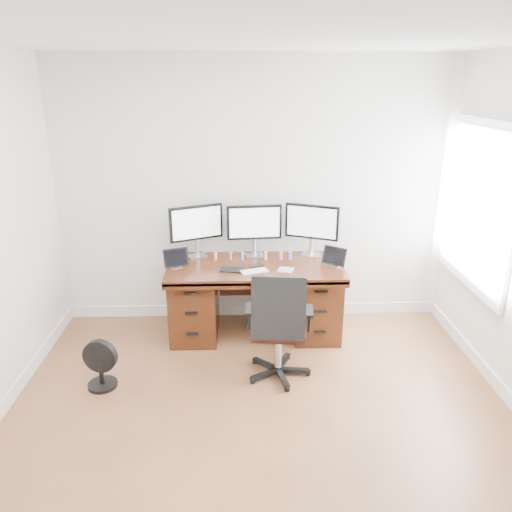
{
  "coord_description": "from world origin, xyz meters",
  "views": [
    {
      "loc": [
        -0.13,
        -2.74,
        2.47
      ],
      "look_at": [
        0.0,
        1.5,
        0.95
      ],
      "focal_mm": 35.0,
      "sensor_mm": 36.0,
      "label": 1
    }
  ],
  "objects_px": {
    "monitor_center": "(254,224)",
    "office_chair": "(278,344)",
    "floor_fan": "(100,365)",
    "keyboard": "(254,271)",
    "desk": "(255,296)"
  },
  "relations": [
    {
      "from": "monitor_center",
      "to": "office_chair",
      "type": "bearing_deg",
      "value": -85.62
    },
    {
      "from": "floor_fan",
      "to": "keyboard",
      "type": "height_order",
      "value": "keyboard"
    },
    {
      "from": "floor_fan",
      "to": "keyboard",
      "type": "distance_m",
      "value": 1.58
    },
    {
      "from": "floor_fan",
      "to": "desk",
      "type": "bearing_deg",
      "value": 45.26
    },
    {
      "from": "office_chair",
      "to": "desk",
      "type": "bearing_deg",
      "value": 107.63
    },
    {
      "from": "monitor_center",
      "to": "keyboard",
      "type": "relative_size",
      "value": 2.19
    },
    {
      "from": "desk",
      "to": "floor_fan",
      "type": "distance_m",
      "value": 1.62
    },
    {
      "from": "office_chair",
      "to": "floor_fan",
      "type": "bearing_deg",
      "value": -170.83
    },
    {
      "from": "monitor_center",
      "to": "keyboard",
      "type": "height_order",
      "value": "monitor_center"
    },
    {
      "from": "office_chair",
      "to": "monitor_center",
      "type": "bearing_deg",
      "value": 104.99
    },
    {
      "from": "floor_fan",
      "to": "monitor_center",
      "type": "xyz_separation_m",
      "value": [
        1.32,
        1.16,
        0.88
      ]
    },
    {
      "from": "desk",
      "to": "floor_fan",
      "type": "bearing_deg",
      "value": -145.14
    },
    {
      "from": "desk",
      "to": "office_chair",
      "type": "distance_m",
      "value": 0.85
    },
    {
      "from": "monitor_center",
      "to": "keyboard",
      "type": "xyz_separation_m",
      "value": [
        -0.01,
        -0.46,
        -0.33
      ]
    },
    {
      "from": "office_chair",
      "to": "keyboard",
      "type": "relative_size",
      "value": 3.98
    }
  ]
}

